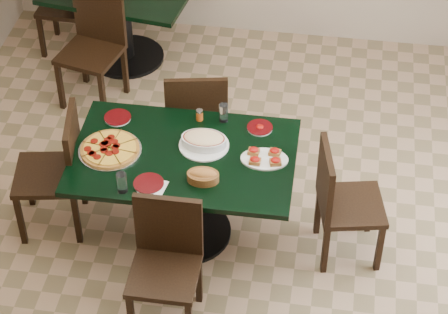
# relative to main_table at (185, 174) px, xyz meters

# --- Properties ---
(floor) EXTENTS (5.50, 5.50, 0.00)m
(floor) POSITION_rel_main_table_xyz_m (0.38, -0.08, -0.57)
(floor) COLOR #8E6E52
(floor) RESTS_ON ground
(main_table) EXTENTS (1.49, 0.97, 0.75)m
(main_table) POSITION_rel_main_table_xyz_m (0.00, 0.00, 0.00)
(main_table) COLOR black
(main_table) RESTS_ON floor
(back_table) EXTENTS (1.33, 1.05, 0.75)m
(back_table) POSITION_rel_main_table_xyz_m (-0.93, 2.05, -0.04)
(back_table) COLOR black
(back_table) RESTS_ON floor
(chair_far) EXTENTS (0.52, 0.52, 0.96)m
(chair_far) POSITION_rel_main_table_xyz_m (-0.03, 0.66, -0.03)
(chair_far) COLOR black
(chair_far) RESTS_ON floor
(chair_near) EXTENTS (0.43, 0.43, 0.91)m
(chair_near) POSITION_rel_main_table_xyz_m (0.01, -0.69, -0.06)
(chair_near) COLOR black
(chair_near) RESTS_ON floor
(chair_right) EXTENTS (0.51, 0.51, 0.92)m
(chair_right) POSITION_rel_main_table_xyz_m (1.05, -0.01, -0.05)
(chair_right) COLOR black
(chair_right) RESTS_ON floor
(chair_left) EXTENTS (0.52, 0.52, 0.97)m
(chair_left) POSITION_rel_main_table_xyz_m (-0.87, -0.02, -0.02)
(chair_left) COLOR black
(chair_left) RESTS_ON floor
(back_chair_near) EXTENTS (0.55, 0.55, 0.98)m
(back_chair_near) POSITION_rel_main_table_xyz_m (-1.03, 1.50, -0.02)
(back_chair_near) COLOR black
(back_chair_near) RESTS_ON floor
(back_chair_left) EXTENTS (0.44, 0.44, 0.91)m
(back_chair_left) POSITION_rel_main_table_xyz_m (-1.41, 2.13, -0.06)
(back_chair_left) COLOR black
(back_chair_left) RESTS_ON floor
(pepperoni_pizza) EXTENTS (0.42, 0.42, 0.04)m
(pepperoni_pizza) POSITION_rel_main_table_xyz_m (-0.49, -0.04, 0.20)
(pepperoni_pizza) COLOR silver
(pepperoni_pizza) RESTS_ON main_table
(lasagna_casserole) EXTENTS (0.34, 0.34, 0.09)m
(lasagna_casserole) POSITION_rel_main_table_xyz_m (0.12, 0.11, 0.23)
(lasagna_casserole) COLOR silver
(lasagna_casserole) RESTS_ON main_table
(bread_basket) EXTENTS (0.22, 0.15, 0.09)m
(bread_basket) POSITION_rel_main_table_xyz_m (0.17, -0.23, 0.22)
(bread_basket) COLOR brown
(bread_basket) RESTS_ON main_table
(bruschetta_platter) EXTENTS (0.33, 0.23, 0.05)m
(bruschetta_platter) POSITION_rel_main_table_xyz_m (0.54, 0.03, 0.21)
(bruschetta_platter) COLOR silver
(bruschetta_platter) RESTS_ON main_table
(side_plate_near) EXTENTS (0.20, 0.20, 0.02)m
(side_plate_near) POSITION_rel_main_table_xyz_m (-0.17, -0.32, 0.19)
(side_plate_near) COLOR silver
(side_plate_near) RESTS_ON main_table
(side_plate_far_r) EXTENTS (0.18, 0.18, 0.03)m
(side_plate_far_r) POSITION_rel_main_table_xyz_m (0.47, 0.34, 0.19)
(side_plate_far_r) COLOR silver
(side_plate_far_r) RESTS_ON main_table
(side_plate_far_l) EXTENTS (0.19, 0.19, 0.02)m
(side_plate_far_l) POSITION_rel_main_table_xyz_m (-0.52, 0.30, 0.19)
(side_plate_far_l) COLOR silver
(side_plate_far_l) RESTS_ON main_table
(napkin_setting) EXTENTS (0.18, 0.18, 0.01)m
(napkin_setting) POSITION_rel_main_table_xyz_m (-0.13, -0.34, 0.18)
(napkin_setting) COLOR silver
(napkin_setting) RESTS_ON main_table
(water_glass_a) EXTENTS (0.06, 0.06, 0.14)m
(water_glass_a) POSITION_rel_main_table_xyz_m (0.21, 0.39, 0.25)
(water_glass_a) COLOR white
(water_glass_a) RESTS_ON main_table
(water_glass_b) EXTENTS (0.07, 0.07, 0.14)m
(water_glass_b) POSITION_rel_main_table_xyz_m (-0.32, -0.40, 0.25)
(water_glass_b) COLOR white
(water_glass_b) RESTS_ON main_table
(pepper_shaker) EXTENTS (0.05, 0.05, 0.08)m
(pepper_shaker) POSITION_rel_main_table_xyz_m (0.04, 0.37, 0.23)
(pepper_shaker) COLOR #BD4C14
(pepper_shaker) RESTS_ON main_table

